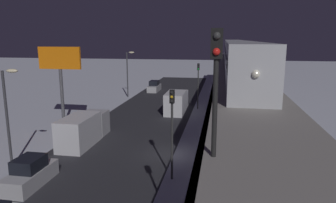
{
  "coord_description": "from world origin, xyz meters",
  "views": [
    {
      "loc": [
        -4.59,
        25.05,
        9.79
      ],
      "look_at": [
        1.87,
        -11.91,
        2.16
      ],
      "focal_mm": 33.32,
      "sensor_mm": 36.0,
      "label": 1
    }
  ],
  "objects_px": {
    "sedan_silver": "(154,87)",
    "subway_train": "(236,52)",
    "box_truck": "(177,102)",
    "traffic_light_near": "(172,122)",
    "traffic_light_mid": "(198,79)",
    "commercial_billboard": "(60,66)",
    "rail_signal": "(216,71)",
    "delivery_van": "(84,129)",
    "sedan_silver_2": "(30,174)"
  },
  "relations": [
    {
      "from": "box_truck",
      "to": "traffic_light_mid",
      "type": "height_order",
      "value": "traffic_light_mid"
    },
    {
      "from": "traffic_light_near",
      "to": "box_truck",
      "type": "bearing_deg",
      "value": -82.56
    },
    {
      "from": "rail_signal",
      "to": "sedan_silver",
      "type": "height_order",
      "value": "rail_signal"
    },
    {
      "from": "traffic_light_mid",
      "to": "commercial_billboard",
      "type": "xyz_separation_m",
      "value": [
        14.16,
        11.57,
        2.63
      ]
    },
    {
      "from": "delivery_van",
      "to": "sedan_silver_2",
      "type": "bearing_deg",
      "value": 91.29
    },
    {
      "from": "sedan_silver",
      "to": "traffic_light_mid",
      "type": "height_order",
      "value": "traffic_light_mid"
    },
    {
      "from": "sedan_silver",
      "to": "traffic_light_near",
      "type": "xyz_separation_m",
      "value": [
        -9.3,
        36.51,
        3.4
      ]
    },
    {
      "from": "traffic_light_near",
      "to": "rail_signal",
      "type": "bearing_deg",
      "value": 105.94
    },
    {
      "from": "subway_train",
      "to": "commercial_billboard",
      "type": "height_order",
      "value": "subway_train"
    },
    {
      "from": "sedan_silver_2",
      "to": "delivery_van",
      "type": "relative_size",
      "value": 0.58
    },
    {
      "from": "subway_train",
      "to": "box_truck",
      "type": "distance_m",
      "value": 10.68
    },
    {
      "from": "subway_train",
      "to": "sedan_silver",
      "type": "height_order",
      "value": "subway_train"
    },
    {
      "from": "rail_signal",
      "to": "traffic_light_mid",
      "type": "xyz_separation_m",
      "value": [
        3.08,
        -33.5,
        -4.61
      ]
    },
    {
      "from": "box_truck",
      "to": "commercial_billboard",
      "type": "xyz_separation_m",
      "value": [
        11.46,
        9.54,
        5.48
      ]
    },
    {
      "from": "box_truck",
      "to": "traffic_light_near",
      "type": "distance_m",
      "value": 21.05
    },
    {
      "from": "traffic_light_mid",
      "to": "commercial_billboard",
      "type": "distance_m",
      "value": 18.48
    },
    {
      "from": "commercial_billboard",
      "to": "traffic_light_mid",
      "type": "bearing_deg",
      "value": -140.75
    },
    {
      "from": "delivery_van",
      "to": "traffic_light_near",
      "type": "distance_m",
      "value": 11.77
    },
    {
      "from": "sedan_silver_2",
      "to": "delivery_van",
      "type": "bearing_deg",
      "value": -88.71
    },
    {
      "from": "sedan_silver",
      "to": "box_truck",
      "type": "xyz_separation_m",
      "value": [
        -6.6,
        15.83,
        0.55
      ]
    },
    {
      "from": "rail_signal",
      "to": "traffic_light_mid",
      "type": "relative_size",
      "value": 0.62
    },
    {
      "from": "sedan_silver",
      "to": "traffic_light_near",
      "type": "height_order",
      "value": "traffic_light_near"
    },
    {
      "from": "commercial_billboard",
      "to": "subway_train",
      "type": "bearing_deg",
      "value": -145.77
    },
    {
      "from": "box_truck",
      "to": "traffic_light_near",
      "type": "height_order",
      "value": "traffic_light_near"
    },
    {
      "from": "delivery_van",
      "to": "traffic_light_near",
      "type": "relative_size",
      "value": 1.16
    },
    {
      "from": "rail_signal",
      "to": "commercial_billboard",
      "type": "bearing_deg",
      "value": -51.82
    },
    {
      "from": "traffic_light_mid",
      "to": "commercial_billboard",
      "type": "height_order",
      "value": "commercial_billboard"
    },
    {
      "from": "subway_train",
      "to": "rail_signal",
      "type": "bearing_deg",
      "value": 86.85
    },
    {
      "from": "rail_signal",
      "to": "box_truck",
      "type": "height_order",
      "value": "rail_signal"
    },
    {
      "from": "sedan_silver_2",
      "to": "rail_signal",
      "type": "bearing_deg",
      "value": 146.38
    },
    {
      "from": "subway_train",
      "to": "commercial_billboard",
      "type": "relative_size",
      "value": 6.23
    },
    {
      "from": "box_truck",
      "to": "commercial_billboard",
      "type": "bearing_deg",
      "value": 39.78
    },
    {
      "from": "subway_train",
      "to": "box_truck",
      "type": "bearing_deg",
      "value": 24.41
    },
    {
      "from": "sedan_silver_2",
      "to": "delivery_van",
      "type": "distance_m",
      "value": 8.92
    },
    {
      "from": "sedan_silver_2",
      "to": "box_truck",
      "type": "relative_size",
      "value": 0.58
    },
    {
      "from": "sedan_silver_2",
      "to": "traffic_light_near",
      "type": "bearing_deg",
      "value": -164.62
    },
    {
      "from": "subway_train",
      "to": "delivery_van",
      "type": "bearing_deg",
      "value": 50.89
    },
    {
      "from": "traffic_light_near",
      "to": "traffic_light_mid",
      "type": "bearing_deg",
      "value": -90.0
    },
    {
      "from": "sedan_silver",
      "to": "traffic_light_near",
      "type": "distance_m",
      "value": 37.83
    },
    {
      "from": "subway_train",
      "to": "rail_signal",
      "type": "relative_size",
      "value": 13.87
    },
    {
      "from": "traffic_light_mid",
      "to": "rail_signal",
      "type": "bearing_deg",
      "value": 95.26
    },
    {
      "from": "rail_signal",
      "to": "delivery_van",
      "type": "height_order",
      "value": "rail_signal"
    },
    {
      "from": "sedan_silver_2",
      "to": "traffic_light_near",
      "type": "height_order",
      "value": "traffic_light_near"
    },
    {
      "from": "delivery_van",
      "to": "box_truck",
      "type": "bearing_deg",
      "value": -115.36
    },
    {
      "from": "sedan_silver",
      "to": "subway_train",
      "type": "bearing_deg",
      "value": 139.24
    },
    {
      "from": "subway_train",
      "to": "sedan_silver_2",
      "type": "height_order",
      "value": "subway_train"
    },
    {
      "from": "sedan_silver",
      "to": "delivery_van",
      "type": "height_order",
      "value": "delivery_van"
    },
    {
      "from": "sedan_silver",
      "to": "traffic_light_mid",
      "type": "relative_size",
      "value": 0.75
    },
    {
      "from": "rail_signal",
      "to": "delivery_van",
      "type": "relative_size",
      "value": 0.54
    },
    {
      "from": "box_truck",
      "to": "commercial_billboard",
      "type": "relative_size",
      "value": 0.83
    }
  ]
}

